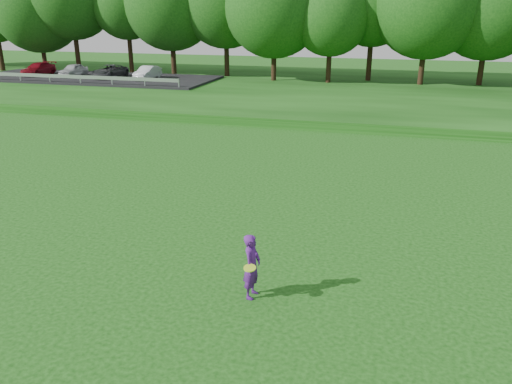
# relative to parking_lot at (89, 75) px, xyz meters

# --- Properties ---
(ground) EXTENTS (140.00, 140.00, 0.00)m
(ground) POSITION_rel_parking_lot_xyz_m (24.11, -32.80, -1.01)
(ground) COLOR #113C0B
(ground) RESTS_ON ground
(berm) EXTENTS (130.00, 30.00, 0.60)m
(berm) POSITION_rel_parking_lot_xyz_m (24.11, 1.20, -0.71)
(berm) COLOR #113C0B
(berm) RESTS_ON ground
(walking_path) EXTENTS (130.00, 1.60, 0.04)m
(walking_path) POSITION_rel_parking_lot_xyz_m (24.11, -12.80, -0.99)
(walking_path) COLOR gray
(walking_path) RESTS_ON ground
(parking_lot) EXTENTS (24.00, 9.00, 1.38)m
(parking_lot) POSITION_rel_parking_lot_xyz_m (0.00, 0.00, 0.00)
(parking_lot) COLOR black
(parking_lot) RESTS_ON berm
(woman) EXTENTS (0.45, 0.83, 1.69)m
(woman) POSITION_rel_parking_lot_xyz_m (25.61, -32.56, -0.16)
(woman) COLOR #521A79
(woman) RESTS_ON ground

